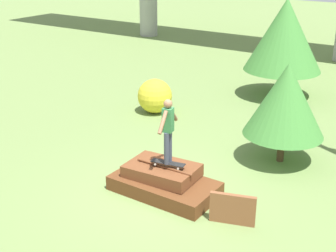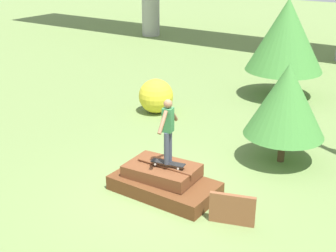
{
  "view_description": "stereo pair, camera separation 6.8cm",
  "coord_description": "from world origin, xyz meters",
  "px_view_note": "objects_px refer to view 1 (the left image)",
  "views": [
    {
      "loc": [
        5.51,
        -8.05,
        5.57
      ],
      "look_at": [
        0.07,
        0.05,
        1.7
      ],
      "focal_mm": 50.0,
      "sensor_mm": 36.0,
      "label": 1
    },
    {
      "loc": [
        5.57,
        -8.01,
        5.57
      ],
      "look_at": [
        0.07,
        0.05,
        1.7
      ],
      "focal_mm": 50.0,
      "sensor_mm": 36.0,
      "label": 2
    }
  ],
  "objects_px": {
    "skateboard": "(168,163)",
    "tree_behind_right": "(285,35)",
    "bush_yellow_flowering": "(155,96)",
    "skater": "(168,127)",
    "tree_mid_back": "(286,100)"
  },
  "relations": [
    {
      "from": "skateboard",
      "to": "tree_behind_right",
      "type": "relative_size",
      "value": 0.23
    },
    {
      "from": "tree_behind_right",
      "to": "bush_yellow_flowering",
      "type": "height_order",
      "value": "tree_behind_right"
    },
    {
      "from": "skater",
      "to": "bush_yellow_flowering",
      "type": "xyz_separation_m",
      "value": [
        -3.51,
        4.41,
        -1.08
      ]
    },
    {
      "from": "skateboard",
      "to": "bush_yellow_flowering",
      "type": "xyz_separation_m",
      "value": [
        -3.51,
        4.41,
        -0.18
      ]
    },
    {
      "from": "skateboard",
      "to": "bush_yellow_flowering",
      "type": "bearing_deg",
      "value": 128.53
    },
    {
      "from": "skateboard",
      "to": "skater",
      "type": "distance_m",
      "value": 0.89
    },
    {
      "from": "skateboard",
      "to": "tree_behind_right",
      "type": "distance_m",
      "value": 8.71
    },
    {
      "from": "skateboard",
      "to": "tree_mid_back",
      "type": "xyz_separation_m",
      "value": [
        1.56,
        3.14,
        0.96
      ]
    },
    {
      "from": "skateboard",
      "to": "tree_behind_right",
      "type": "xyz_separation_m",
      "value": [
        -0.58,
        8.55,
        1.59
      ]
    },
    {
      "from": "tree_behind_right",
      "to": "tree_mid_back",
      "type": "distance_m",
      "value": 5.84
    },
    {
      "from": "skater",
      "to": "tree_mid_back",
      "type": "xyz_separation_m",
      "value": [
        1.56,
        3.14,
        0.07
      ]
    },
    {
      "from": "tree_mid_back",
      "to": "skateboard",
      "type": "bearing_deg",
      "value": -116.42
    },
    {
      "from": "skater",
      "to": "tree_behind_right",
      "type": "xyz_separation_m",
      "value": [
        -0.58,
        8.55,
        0.7
      ]
    },
    {
      "from": "skater",
      "to": "skateboard",
      "type": "bearing_deg",
      "value": 56.31
    },
    {
      "from": "bush_yellow_flowering",
      "to": "skateboard",
      "type": "bearing_deg",
      "value": -51.47
    }
  ]
}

